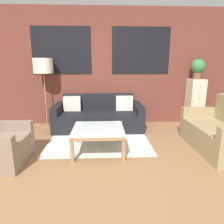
{
  "coord_description": "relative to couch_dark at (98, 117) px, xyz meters",
  "views": [
    {
      "loc": [
        0.03,
        -2.6,
        1.49
      ],
      "look_at": [
        0.2,
        1.29,
        0.55
      ],
      "focal_mm": 32.0,
      "sensor_mm": 36.0,
      "label": 1
    }
  ],
  "objects": [
    {
      "name": "ground_plane",
      "position": [
        0.09,
        -1.95,
        -0.28
      ],
      "size": [
        16.0,
        16.0,
        0.0
      ],
      "primitive_type": "plane",
      "color": "#8E6642"
    },
    {
      "name": "wall_back_brick",
      "position": [
        0.09,
        0.49,
        1.13
      ],
      "size": [
        8.4,
        0.09,
        2.8
      ],
      "color": "brown",
      "rests_on": "ground_plane"
    },
    {
      "name": "rug",
      "position": [
        0.03,
        -0.71,
        -0.28
      ],
      "size": [
        1.96,
        1.72,
        0.0
      ],
      "color": "silver",
      "rests_on": "ground_plane"
    },
    {
      "name": "couch_dark",
      "position": [
        0.0,
        0.0,
        0.0
      ],
      "size": [
        2.03,
        0.88,
        0.78
      ],
      "color": "black",
      "rests_on": "ground_plane"
    },
    {
      "name": "settee_vintage",
      "position": [
        2.19,
        -1.32,
        0.03
      ],
      "size": [
        0.8,
        1.47,
        0.92
      ],
      "color": "#99845B",
      "rests_on": "ground_plane"
    },
    {
      "name": "coffee_table",
      "position": [
        0.03,
        -1.28,
        0.07
      ],
      "size": [
        0.87,
        0.87,
        0.41
      ],
      "color": "silver",
      "rests_on": "ground_plane"
    },
    {
      "name": "floor_lamp",
      "position": [
        -1.24,
        0.15,
        1.13
      ],
      "size": [
        0.44,
        0.44,
        1.62
      ],
      "color": "olive",
      "rests_on": "ground_plane"
    },
    {
      "name": "drawer_cabinet",
      "position": [
        2.38,
        0.21,
        0.29
      ],
      "size": [
        0.35,
        0.41,
        1.13
      ],
      "color": "beige",
      "rests_on": "ground_plane"
    },
    {
      "name": "potted_plant",
      "position": [
        2.38,
        0.21,
        1.13
      ],
      "size": [
        0.34,
        0.34,
        0.47
      ],
      "color": "brown",
      "rests_on": "drawer_cabinet"
    }
  ]
}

